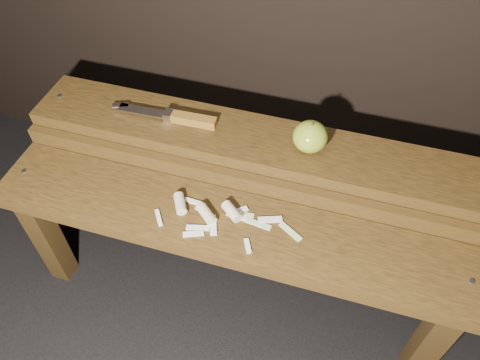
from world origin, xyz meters
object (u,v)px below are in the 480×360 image
(apple, at_px, (310,137))
(knife, at_px, (180,118))
(bench_rear_tier, at_px, (251,160))
(bench_front_tier, at_px, (226,240))

(apple, xyz_separation_m, knife, (-0.34, 0.00, -0.03))
(bench_rear_tier, relative_size, apple, 13.31)
(bench_front_tier, bearing_deg, bench_rear_tier, 90.00)
(bench_rear_tier, height_order, apple, apple)
(bench_front_tier, relative_size, apple, 13.31)
(bench_rear_tier, bearing_deg, bench_front_tier, -90.00)
(bench_front_tier, relative_size, knife, 4.07)
(apple, height_order, knife, apple)
(bench_rear_tier, distance_m, knife, 0.22)
(bench_front_tier, distance_m, knife, 0.34)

